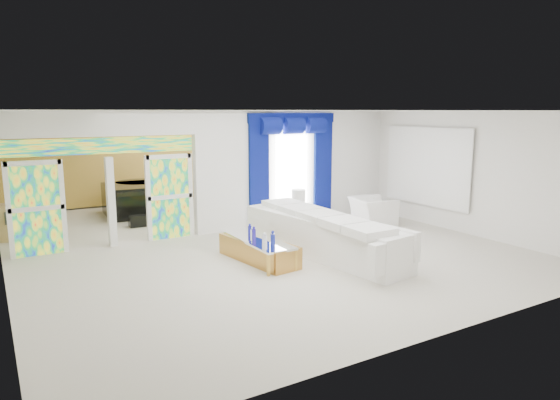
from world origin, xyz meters
TOP-DOWN VIEW (x-y plane):
  - floor at (0.00, 0.00)m, footprint 12.00×12.00m
  - dividing_wall at (2.15, 1.00)m, footprint 5.70×0.18m
  - dividing_header at (-2.85, 1.00)m, footprint 4.30×0.18m
  - stained_panel_left at (-4.28, 1.00)m, footprint 0.95×0.04m
  - stained_panel_right at (-1.42, 1.00)m, footprint 0.95×0.04m
  - stained_transom at (-2.85, 1.00)m, footprint 4.00×0.05m
  - window_pane at (1.90, 0.90)m, footprint 1.00×0.02m
  - blue_drape_left at (0.90, 0.87)m, footprint 0.55×0.10m
  - blue_drape_right at (2.90, 0.87)m, footprint 0.55×0.10m
  - blue_pelmet at (1.90, 0.87)m, footprint 2.60×0.12m
  - wall_mirror at (4.94, -1.00)m, footprint 0.04×2.70m
  - gold_curtains at (0.00, 5.90)m, footprint 9.70×0.12m
  - white_sofa at (0.83, -2.02)m, footprint 1.45×4.26m
  - coffee_table at (-0.52, -1.72)m, footprint 0.91×2.03m
  - console_table at (2.16, 0.48)m, footprint 1.21×0.44m
  - table_lamp at (1.86, 0.48)m, footprint 0.36×0.36m
  - armchair at (3.64, -0.40)m, footprint 1.21×1.31m
  - grand_piano at (-1.58, 4.20)m, footprint 1.47×1.85m
  - piano_bench at (-1.58, 2.60)m, footprint 0.88×0.40m
  - tv_console at (-4.70, 2.75)m, footprint 0.67×0.63m
  - chandelier at (-2.30, 3.40)m, footprint 0.60×0.60m
  - decanters at (-0.51, -1.78)m, footprint 0.23×1.15m

SIDE VIEW (x-z plane):
  - floor at x=0.00m, z-range 0.00..0.00m
  - piano_bench at x=-1.58m, z-range 0.00..0.29m
  - console_table at x=2.16m, z-range 0.00..0.40m
  - coffee_table at x=-0.52m, z-range 0.00..0.43m
  - armchair at x=3.64m, z-range 0.00..0.73m
  - white_sofa at x=0.83m, z-range 0.00..0.80m
  - tv_console at x=-4.70m, z-range 0.00..0.84m
  - grand_piano at x=-1.58m, z-range 0.00..0.89m
  - decanters at x=-0.51m, z-range 0.41..0.66m
  - table_lamp at x=1.86m, z-range 0.40..0.98m
  - stained_panel_left at x=-4.28m, z-range 0.00..2.00m
  - stained_panel_right at x=-1.42m, z-range 0.00..2.00m
  - blue_drape_left at x=0.90m, z-range 0.00..2.80m
  - blue_drape_right at x=2.90m, z-range 0.00..2.80m
  - window_pane at x=1.90m, z-range 0.30..2.60m
  - dividing_wall at x=2.15m, z-range 0.00..3.00m
  - gold_curtains at x=0.00m, z-range 0.05..2.95m
  - wall_mirror at x=4.94m, z-range 0.60..2.50m
  - stained_transom at x=-2.85m, z-range 2.08..2.42m
  - chandelier at x=-2.30m, z-range 2.35..2.95m
  - dividing_header at x=-2.85m, z-range 2.45..3.00m
  - blue_pelmet at x=1.90m, z-range 2.69..2.94m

